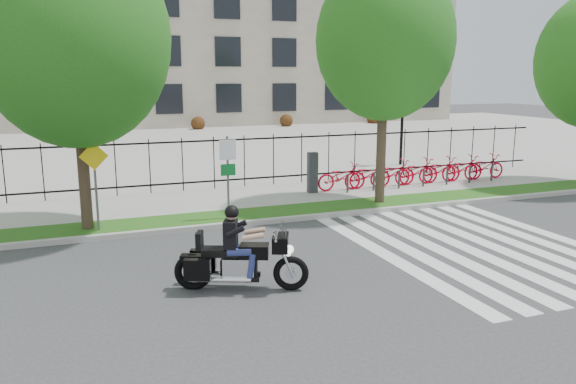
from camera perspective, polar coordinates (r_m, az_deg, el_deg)
name	(u,v)px	position (r m, az deg, el deg)	size (l,w,h in m)	color
ground	(308,268)	(13.27, 2.01, -7.69)	(120.00, 120.00, 0.00)	#343436
curb	(255,222)	(16.93, -3.39, -3.10)	(60.00, 0.20, 0.15)	#A3A29A
grass_verge	(247,216)	(17.72, -4.22, -2.44)	(60.00, 1.50, 0.15)	#225916
sidewalk	(226,200)	(20.07, -6.27, -0.79)	(60.00, 3.50, 0.15)	#A5A29B
plaza	(157,144)	(37.10, -13.20, 4.73)	(80.00, 34.00, 0.10)	#A5A29B
crosswalk_stripes	(476,246)	(15.70, 18.53, -5.18)	(5.70, 8.00, 0.01)	silver
iron_fence	(214,163)	(21.54, -7.52, 2.96)	(30.00, 0.06, 2.00)	black
office_building	(121,14)	(56.92, -16.58, 16.94)	(60.00, 21.90, 20.15)	gray
lamp_post_right	(403,101)	(27.86, 11.60, 9.07)	(1.06, 0.70, 4.25)	black
street_tree_1	(74,38)	(16.50, -20.95, 14.41)	(5.14, 5.14, 8.21)	#36271D
street_tree_2	(385,41)	(19.12, 9.81, 14.91)	(4.53, 4.53, 7.99)	#36271D
bike_share_station	(415,171)	(22.84, 12.79, 2.05)	(8.96, 0.88, 1.50)	#2D2D33
sign_pole_regulatory	(228,167)	(16.86, -6.13, 2.57)	(0.50, 0.09, 2.50)	#59595B
sign_pole_warning	(95,174)	(16.33, -19.02, 1.70)	(0.78, 0.09, 2.49)	#59595B
motorcycle_rider	(240,256)	(11.79, -4.88, -6.53)	(2.67, 1.48, 2.19)	black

